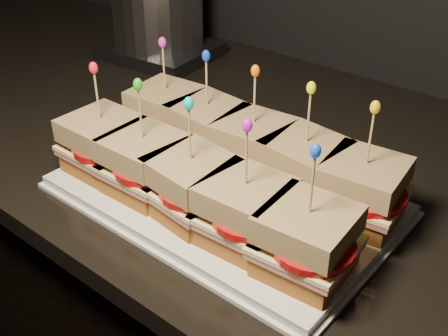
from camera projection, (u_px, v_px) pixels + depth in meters
The scene contains 75 objects.
cabinet at pixel (200, 310), 1.26m from camera, with size 2.23×0.71×0.90m, color black.
granite_slab at pixel (195, 126), 1.01m from camera, with size 2.27×0.75×0.03m, color black.
platter at pixel (224, 196), 0.78m from camera, with size 0.45×0.28×0.02m, color silver.
platter_rim at pixel (224, 200), 0.78m from camera, with size 0.46×0.29×0.01m, color silver.
sandwich_0_bread_bot at pixel (168, 128), 0.90m from camera, with size 0.09×0.09×0.03m, color brown.
sandwich_0_ham at pixel (167, 119), 0.89m from camera, with size 0.10×0.10×0.01m, color #B26054.
sandwich_0_cheese at pixel (167, 115), 0.89m from camera, with size 0.10×0.10×0.01m, color #F4E895.
sandwich_0_tomato at pixel (169, 114), 0.88m from camera, with size 0.09×0.09×0.01m, color #B90E0E.
sandwich_0_bread_top at pixel (166, 99), 0.88m from camera, with size 0.10×0.10×0.03m, color #4D2B0C.
sandwich_0_pick at pixel (164, 71), 0.85m from camera, with size 0.00×0.00×0.09m, color tan.
sandwich_0_frill at pixel (162, 42), 0.83m from camera, with size 0.01×0.01×0.02m, color #CB21A0.
sandwich_1_bread_bot at pixel (208, 145), 0.86m from camera, with size 0.09×0.09×0.03m, color brown.
sandwich_1_ham at pixel (207, 135), 0.85m from camera, with size 0.10×0.10×0.01m, color #B26054.
sandwich_1_cheese at pixel (207, 131), 0.84m from camera, with size 0.10×0.10×0.01m, color #F4E895.
sandwich_1_tomato at pixel (211, 131), 0.83m from camera, with size 0.09×0.09×0.01m, color #B90E0E.
sandwich_1_bread_top at pixel (207, 115), 0.83m from camera, with size 0.10×0.10×0.03m, color #4D2B0C.
sandwich_1_pick at pixel (207, 86), 0.80m from camera, with size 0.00×0.00×0.09m, color tan.
sandwich_1_frill at pixel (206, 56), 0.78m from camera, with size 0.01×0.01×0.02m, color #0E36E1.
sandwich_2_bread_bot at pixel (252, 164), 0.81m from camera, with size 0.09×0.09×0.03m, color brown.
sandwich_2_ham at pixel (253, 154), 0.80m from camera, with size 0.10×0.10×0.01m, color #B26054.
sandwich_2_cheese at pixel (253, 150), 0.80m from camera, with size 0.10×0.10×0.01m, color #F4E895.
sandwich_2_tomato at pixel (257, 149), 0.78m from camera, with size 0.09×0.09×0.01m, color #B90E0E.
sandwich_2_bread_top at pixel (253, 132), 0.78m from camera, with size 0.10×0.10×0.03m, color #4D2B0C.
sandwich_2_pick at pixel (254, 102), 0.76m from camera, with size 0.00×0.00×0.09m, color tan.
sandwich_2_frill at pixel (255, 71), 0.73m from camera, with size 0.01×0.01×0.02m, color orange.
sandwich_3_bread_bot at pixel (303, 185), 0.76m from camera, with size 0.09×0.09×0.03m, color brown.
sandwich_3_ham at pixel (304, 174), 0.76m from camera, with size 0.10×0.10×0.01m, color #B26054.
sandwich_3_cheese at pixel (304, 170), 0.75m from camera, with size 0.10×0.10×0.01m, color #F4E895.
sandwich_3_tomato at pixel (310, 170), 0.74m from camera, with size 0.09×0.09×0.01m, color #B90E0E.
sandwich_3_bread_top at pixel (306, 152), 0.74m from camera, with size 0.10×0.10×0.03m, color #4D2B0C.
sandwich_3_pick at pixel (308, 120), 0.71m from camera, with size 0.00×0.00×0.09m, color tan.
sandwich_3_frill at pixel (311, 88), 0.69m from camera, with size 0.01×0.01×0.02m, color #E4F407.
sandwich_4_bread_bot at pixel (359, 209), 0.72m from camera, with size 0.09×0.09×0.03m, color brown.
sandwich_4_ham at pixel (361, 198), 0.71m from camera, with size 0.10×0.10×0.01m, color #B26054.
sandwich_4_cheese at pixel (362, 193), 0.71m from camera, with size 0.10×0.10×0.01m, color #F4E895.
sandwich_4_tomato at pixel (369, 194), 0.69m from camera, with size 0.09×0.09×0.01m, color #B90E0E.
sandwich_4_bread_top at pixel (365, 174), 0.69m from camera, with size 0.10×0.10×0.03m, color #4D2B0C.
sandwich_4_pick at pixel (370, 142), 0.67m from camera, with size 0.00×0.00×0.09m, color tan.
sandwich_4_frill at pixel (375, 107), 0.64m from camera, with size 0.01×0.01×0.02m, color yellow.
sandwich_5_bread_bot at pixel (105, 160), 0.82m from camera, with size 0.09×0.09×0.03m, color brown.
sandwich_5_ham at pixel (104, 150), 0.81m from camera, with size 0.10×0.10×0.01m, color #B26054.
sandwich_5_cheese at pixel (104, 146), 0.81m from camera, with size 0.10×0.10×0.01m, color #F4E895.
sandwich_5_tomato at pixel (105, 146), 0.79m from camera, with size 0.09×0.09×0.01m, color #B90E0E.
sandwich_5_bread_top at pixel (101, 129), 0.79m from camera, with size 0.10×0.10×0.03m, color #4D2B0C.
sandwich_5_pick at pixel (97, 99), 0.77m from camera, with size 0.00×0.00×0.09m, color tan.
sandwich_5_frill at pixel (93, 68), 0.74m from camera, with size 0.01×0.01×0.02m, color red.
sandwich_6_bread_bot at pixel (146, 181), 0.77m from camera, with size 0.09×0.09×0.03m, color brown.
sandwich_6_ham at pixel (145, 170), 0.76m from camera, with size 0.10×0.10×0.01m, color #B26054.
sandwich_6_cheese at pixel (145, 166), 0.76m from camera, with size 0.10×0.10×0.01m, color #F4E895.
sandwich_6_tomato at pixel (148, 166), 0.75m from camera, with size 0.09×0.09×0.01m, color #B90E0E.
sandwich_6_bread_top at pixel (143, 148), 0.75m from camera, with size 0.10×0.10×0.03m, color #4D2B0C.
sandwich_6_pick at pixel (141, 117), 0.72m from camera, with size 0.00×0.00×0.09m, color tan.
sandwich_6_frill at pixel (138, 85), 0.70m from camera, with size 0.01×0.01×0.02m, color #23B214.
sandwich_7_bread_bot at pixel (192, 204), 0.73m from camera, with size 0.09×0.09×0.03m, color brown.
sandwich_7_ham at pixel (192, 193), 0.72m from camera, with size 0.10×0.10×0.01m, color #B26054.
sandwich_7_cheese at pixel (192, 189), 0.71m from camera, with size 0.10×0.10×0.01m, color #F4E895.
sandwich_7_tomato at pixel (195, 189), 0.70m from camera, with size 0.09×0.09×0.01m, color #B90E0E.
sandwich_7_bread_top at pixel (191, 170), 0.70m from camera, with size 0.10×0.10×0.03m, color #4D2B0C.
sandwich_7_pick at pixel (190, 137), 0.67m from camera, with size 0.00×0.00×0.09m, color tan.
sandwich_7_frill at pixel (189, 104), 0.65m from camera, with size 0.01×0.01×0.02m, color #07C4BE.
sandwich_8_bread_bot at pixel (245, 230), 0.68m from camera, with size 0.09×0.09×0.03m, color brown.
sandwich_8_ham at pixel (245, 219), 0.67m from camera, with size 0.10×0.10×0.01m, color #B26054.
sandwich_8_cheese at pixel (245, 214), 0.67m from camera, with size 0.10×0.10×0.01m, color #F4E895.
sandwich_8_tomato at pixel (250, 216), 0.65m from camera, with size 0.09×0.09×0.01m, color #B90E0E.
sandwich_8_bread_top at pixel (245, 195), 0.65m from camera, with size 0.10×0.10×0.03m, color #4D2B0C.
sandwich_8_pick at pixel (246, 161), 0.63m from camera, with size 0.00×0.00×0.09m, color tan.
sandwich_8_frill at pixel (247, 125), 0.60m from camera, with size 0.01×0.01×0.02m, color #CC18CF.
sandwich_9_bread_bot at pixel (305, 261), 0.63m from camera, with size 0.09×0.09×0.03m, color brown.
sandwich_9_ham at pixel (306, 249), 0.62m from camera, with size 0.10×0.10×0.01m, color #B26054.
sandwich_9_cheese at pixel (306, 244), 0.62m from camera, with size 0.10×0.10×0.01m, color #F4E895.
sandwich_9_tomato at pixel (313, 246), 0.61m from camera, with size 0.09×0.09×0.01m, color #B90E0E.
sandwich_9_bread_top at pixel (308, 224), 0.61m from camera, with size 0.10×0.10×0.03m, color #4D2B0C.
sandwich_9_pick at pixel (312, 188), 0.58m from camera, with size 0.00×0.00×0.09m, color tan.
sandwich_9_frill at pixel (316, 151), 0.56m from camera, with size 0.01×0.01×0.02m, color blue.
appliance_base at pixel (160, 50), 1.25m from camera, with size 0.23×0.19×0.03m, color #262628.
Camera 1 is at (-0.04, 0.98, 1.38)m, focal length 45.00 mm.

